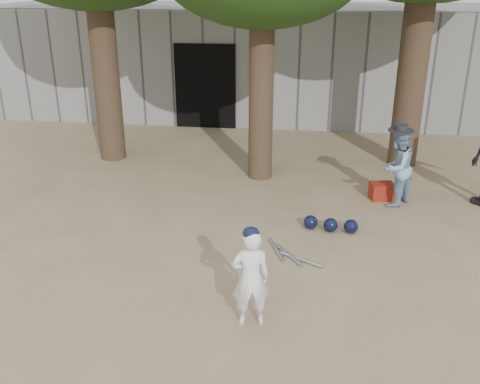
# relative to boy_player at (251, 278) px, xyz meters

# --- Properties ---
(ground) EXTENTS (70.00, 70.00, 0.00)m
(ground) POSITION_rel_boy_player_xyz_m (-0.95, 0.76, -0.61)
(ground) COLOR #937C5E
(ground) RESTS_ON ground
(boy_player) EXTENTS (0.50, 0.39, 1.22)m
(boy_player) POSITION_rel_boy_player_xyz_m (0.00, 0.00, 0.00)
(boy_player) COLOR white
(boy_player) RESTS_ON ground
(spectator_blue) EXTENTS (0.84, 0.86, 1.40)m
(spectator_blue) POSITION_rel_boy_player_xyz_m (2.16, 3.85, 0.09)
(spectator_blue) COLOR #81A2C8
(spectator_blue) RESTS_ON ground
(red_bag) EXTENTS (0.48, 0.40, 0.30)m
(red_bag) POSITION_rel_boy_player_xyz_m (1.99, 4.08, -0.46)
(red_bag) COLOR maroon
(red_bag) RESTS_ON ground
(back_building) EXTENTS (16.00, 5.24, 3.00)m
(back_building) POSITION_rel_boy_player_xyz_m (-0.95, 11.10, 0.89)
(back_building) COLOR gray
(back_building) RESTS_ON ground
(helmet_row) EXTENTS (0.87, 0.31, 0.23)m
(helmet_row) POSITION_rel_boy_player_xyz_m (1.01, 2.60, -0.50)
(helmet_row) COLOR black
(helmet_row) RESTS_ON ground
(bat_pile) EXTENTS (0.84, 0.79, 0.06)m
(bat_pile) POSITION_rel_boy_player_xyz_m (0.38, 1.68, -0.58)
(bat_pile) COLOR #A9A8AF
(bat_pile) RESTS_ON ground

